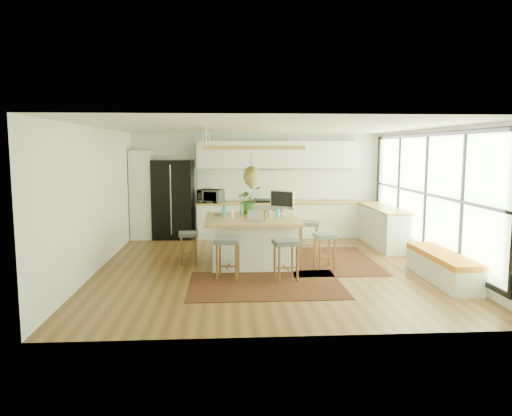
{
  "coord_description": "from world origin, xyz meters",
  "views": [
    {
      "loc": [
        -0.81,
        -9.08,
        2.29
      ],
      "look_at": [
        -0.2,
        0.5,
        1.1
      ],
      "focal_mm": 33.39,
      "sensor_mm": 36.0,
      "label": 1
    }
  ],
  "objects": [
    {
      "name": "back_counter_top",
      "position": [
        0.55,
        3.18,
        0.9
      ],
      "size": [
        4.24,
        0.64,
        0.05
      ],
      "primitive_type": "cube",
      "color": "olive",
      "rests_on": "back_counter_base"
    },
    {
      "name": "right_counter_base",
      "position": [
        2.93,
        2.0,
        0.44
      ],
      "size": [
        0.6,
        2.5,
        0.88
      ],
      "primitive_type": "cube",
      "color": "silver",
      "rests_on": "floor"
    },
    {
      "name": "wall_right",
      "position": [
        3.25,
        0.0,
        1.35
      ],
      "size": [
        0.0,
        7.0,
        7.0
      ],
      "primitive_type": "plane",
      "rotation": [
        1.57,
        0.0,
        -1.57
      ],
      "color": "silver",
      "rests_on": "ground"
    },
    {
      "name": "back_counter_base",
      "position": [
        0.55,
        3.18,
        0.44
      ],
      "size": [
        4.2,
        0.6,
        0.88
      ],
      "primitive_type": "cube",
      "color": "silver",
      "rests_on": "floor"
    },
    {
      "name": "rug_right",
      "position": [
        1.31,
        0.43,
        0.01
      ],
      "size": [
        1.8,
        2.6,
        0.01
      ],
      "primitive_type": "cube",
      "color": "black",
      "rests_on": "floor"
    },
    {
      "name": "wall_front",
      "position": [
        0.0,
        -3.5,
        1.35
      ],
      "size": [
        6.5,
        0.0,
        6.5
      ],
      "primitive_type": "plane",
      "rotation": [
        -1.57,
        0.0,
        0.0
      ],
      "color": "silver",
      "rests_on": "ground"
    },
    {
      "name": "monitor",
      "position": [
        0.34,
        0.6,
        1.19
      ],
      "size": [
        0.57,
        0.5,
        0.52
      ],
      "primitive_type": null,
      "rotation": [
        0.0,
        0.0,
        -0.64
      ],
      "color": "#A5A5AA",
      "rests_on": "island"
    },
    {
      "name": "island_plant",
      "position": [
        -0.33,
        0.9,
        1.16
      ],
      "size": [
        0.65,
        0.69,
        0.46
      ],
      "primitive_type": "imported",
      "rotation": [
        0.0,
        0.0,
        0.22
      ],
      "color": "#1E4C19",
      "rests_on": "island"
    },
    {
      "name": "right_counter_top",
      "position": [
        2.93,
        2.0,
        0.9
      ],
      "size": [
        0.64,
        2.54,
        0.05
      ],
      "primitive_type": "cube",
      "color": "olive",
      "rests_on": "right_counter_base"
    },
    {
      "name": "island_bowl",
      "position": [
        -0.98,
        0.75,
        0.96
      ],
      "size": [
        0.24,
        0.24,
        0.05
      ],
      "primitive_type": "imported",
      "rotation": [
        0.0,
        0.0,
        0.13
      ],
      "color": "white",
      "rests_on": "island"
    },
    {
      "name": "wall_left",
      "position": [
        -3.25,
        0.0,
        1.35
      ],
      "size": [
        0.0,
        7.0,
        7.0
      ],
      "primitive_type": "plane",
      "rotation": [
        1.57,
        0.0,
        1.57
      ],
      "color": "silver",
      "rests_on": "ground"
    },
    {
      "name": "stool_right_back",
      "position": [
        0.95,
        0.85,
        0.35
      ],
      "size": [
        0.55,
        0.55,
        0.76
      ],
      "primitive_type": null,
      "rotation": [
        0.0,
        0.0,
        1.32
      ],
      "color": "#4E5357",
      "rests_on": "floor"
    },
    {
      "name": "floor",
      "position": [
        0.0,
        0.0,
        0.0
      ],
      "size": [
        7.0,
        7.0,
        0.0
      ],
      "primitive_type": "plane",
      "color": "brown",
      "rests_on": "ground"
    },
    {
      "name": "island",
      "position": [
        -0.29,
        0.33,
        0.47
      ],
      "size": [
        1.85,
        1.85,
        0.93
      ],
      "primitive_type": null,
      "color": "olive",
      "rests_on": "floor"
    },
    {
      "name": "island_bottle_0",
      "position": [
        -0.84,
        0.43,
        1.03
      ],
      "size": [
        0.07,
        0.07,
        0.19
      ],
      "primitive_type": "cylinder",
      "color": "#33B8CC",
      "rests_on": "island"
    },
    {
      "name": "ceiling_panel",
      "position": [
        -0.3,
        0.4,
        2.05
      ],
      "size": [
        1.86,
        1.86,
        0.8
      ],
      "primitive_type": null,
      "color": "olive",
      "rests_on": "ceiling"
    },
    {
      "name": "island_bottle_2",
      "position": [
        -0.04,
        0.03,
        1.03
      ],
      "size": [
        0.07,
        0.07,
        0.19
      ],
      "primitive_type": "cylinder",
      "color": "olive",
      "rests_on": "island"
    },
    {
      "name": "stool_near_right",
      "position": [
        0.23,
        -0.99,
        0.35
      ],
      "size": [
        0.48,
        0.48,
        0.72
      ],
      "primitive_type": null,
      "rotation": [
        0.0,
        0.0,
        0.14
      ],
      "color": "#4E5357",
      "rests_on": "floor"
    },
    {
      "name": "range",
      "position": [
        0.3,
        3.18,
        0.5
      ],
      "size": [
        0.76,
        0.62,
        1.0
      ],
      "primitive_type": null,
      "color": "#A5A5AA",
      "rests_on": "floor"
    },
    {
      "name": "stool_near_left",
      "position": [
        -0.78,
        -0.84,
        0.35
      ],
      "size": [
        0.5,
        0.5,
        0.74
      ],
      "primitive_type": null,
      "rotation": [
        0.0,
        0.0,
        -0.15
      ],
      "color": "#4E5357",
      "rests_on": "floor"
    },
    {
      "name": "fridge",
      "position": [
        -2.16,
        3.2,
        0.93
      ],
      "size": [
        1.04,
        0.83,
        2.01
      ],
      "primitive_type": null,
      "rotation": [
        0.0,
        0.0,
        -0.05
      ],
      "color": "black",
      "rests_on": "floor"
    },
    {
      "name": "backsplash",
      "position": [
        0.55,
        3.48,
        1.35
      ],
      "size": [
        4.2,
        0.02,
        0.8
      ],
      "primitive_type": "cube",
      "color": "white",
      "rests_on": "wall_back"
    },
    {
      "name": "island_bottle_4",
      "position": [
        -0.49,
        0.58,
        1.03
      ],
      "size": [
        0.07,
        0.07,
        0.19
      ],
      "primitive_type": "cylinder",
      "color": "#628851",
      "rests_on": "island"
    },
    {
      "name": "ceiling",
      "position": [
        0.0,
        0.0,
        2.7
      ],
      "size": [
        7.0,
        7.0,
        0.0
      ],
      "primitive_type": "plane",
      "rotation": [
        3.14,
        0.0,
        0.0
      ],
      "color": "white",
      "rests_on": "ground"
    },
    {
      "name": "stool_left_side",
      "position": [
        -1.56,
        0.33,
        0.35
      ],
      "size": [
        0.41,
        0.41,
        0.64
      ],
      "primitive_type": null,
      "rotation": [
        0.0,
        0.0,
        -1.5
      ],
      "color": "#4E5357",
      "rests_on": "floor"
    },
    {
      "name": "stool_right_front",
      "position": [
        1.09,
        -0.15,
        0.35
      ],
      "size": [
        0.45,
        0.45,
        0.67
      ],
      "primitive_type": null,
      "rotation": [
        0.0,
        0.0,
        1.71
      ],
      "color": "#4E5357",
      "rests_on": "floor"
    },
    {
      "name": "island_bottle_3",
      "position": [
        0.06,
        0.38,
        1.03
      ],
      "size": [
        0.07,
        0.07,
        0.19
      ],
      "primitive_type": "cylinder",
      "color": "white",
      "rests_on": "island"
    },
    {
      "name": "window_wall",
      "position": [
        3.22,
        0.0,
        1.4
      ],
      "size": [
        0.1,
        6.2,
        2.6
      ],
      "primitive_type": null,
      "color": "black",
      "rests_on": "wall_right"
    },
    {
      "name": "laptop",
      "position": [
        -0.26,
        -0.1,
        1.05
      ],
      "size": [
        0.31,
        0.33,
        0.21
      ],
      "primitive_type": null,
      "rotation": [
        0.0,
        0.0,
        -0.08
      ],
      "color": "#A5A5AA",
      "rests_on": "island"
    },
    {
      "name": "island_bottle_5",
      "position": [
        0.21,
        0.23,
        1.03
      ],
      "size": [
        0.07,
        0.07,
        0.19
      ],
      "primitive_type": "cylinder",
      "color": "#33B8CC",
      "rests_on": "island"
    },
    {
      "name": "microwave",
      "position": [
        -1.2,
        3.12,
        1.13
      ],
      "size": [
        0.68,
        0.53,
        0.41
      ],
      "primitive_type": "imported",
      "rotation": [
        0.0,
        0.0,
        -0.38
      ],
      "color": "#A5A5AA",
      "rests_on": "back_counter_top"
    },
    {
      "name": "upper_cabinets",
      "position": [
        0.55,
        3.32,
        2.15
      ],
      "size": [
        4.2,
        0.34,
        0.7
      ],
      "primitive_type": "cube",
      "color": "silver",
      "rests_on": "wall_back"
    },
    {
      "name": "window_bench",
      "position": [
        2.95,
        -1.2,
        0.25
      ],
      "size": [
        0.52,
        2.0,
        0.5
      ],
      "primitive_type": null,
      "color": "silver",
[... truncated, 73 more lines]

